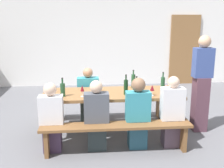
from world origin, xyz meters
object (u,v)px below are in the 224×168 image
Objects in this scene: wine_bottle_1 at (163,84)px; seated_guest_near_0 at (52,119)px; seated_guest_far_0 at (88,97)px; wine_bottle_4 at (136,88)px; wine_glass_0 at (82,89)px; bench_far at (109,102)px; wine_bottle_3 at (63,89)px; wine_bottle_0 at (133,81)px; wooden_door at (184,50)px; wine_bottle_2 at (126,87)px; standing_host at (201,85)px; tasting_table at (112,96)px; seated_guest_near_1 at (97,117)px; seated_guest_near_2 at (138,115)px; wine_glass_2 at (166,87)px; wine_glass_1 at (100,85)px; seated_guest_near_3 at (172,114)px; wine_glass_3 at (152,88)px; bench_near at (116,130)px.

seated_guest_near_0 is (-1.86, -0.59, -0.37)m from wine_bottle_1.
wine_bottle_4 is at bearing 45.48° from seated_guest_far_0.
bench_far is at bearing 61.69° from wine_glass_0.
wine_bottle_3 is 1.61× the size of wine_glass_0.
wine_bottle_0 reaches higher than wine_bottle_4.
wooden_door is 6.15× the size of wine_bottle_2.
standing_host reaches higher than wine_glass_0.
wooden_door is 1.96× the size of seated_guest_near_0.
wine_bottle_0 is at bearing 36.78° from tasting_table.
seated_guest_near_1 is at bearing -102.64° from bench_far.
wooden_door reaches higher than standing_host.
seated_guest_near_2 is at bearing -90.00° from seated_guest_near_0.
bench_far is 6.66× the size of wine_bottle_1.
seated_guest_near_1 is (-0.68, -0.36, -0.35)m from wine_bottle_4.
wine_glass_2 is 1.29m from seated_guest_near_1.
wine_glass_1 is 0.16× the size of seated_guest_near_1.
wine_bottle_2 is 0.18m from wine_bottle_4.
wine_bottle_0 reaches higher than tasting_table.
wine_bottle_2 is 0.87m from seated_guest_near_3.
wine_glass_0 is 1.14m from wine_glass_3.
wine_bottle_4 is (0.17, -0.06, -0.01)m from wine_bottle_2.
seated_guest_far_0 is (0.10, 0.79, -0.38)m from wine_glass_0.
wine_bottle_1 is 0.87m from seated_guest_near_2.
wine_glass_2 is 0.95× the size of wine_glass_3.
seated_guest_near_1 reaches higher than seated_guest_near_0.
seated_guest_near_3 is (1.72, -0.41, -0.33)m from wine_bottle_3.
tasting_table is 0.56m from wine_bottle_0.
seated_guest_near_3 is at bearing -35.48° from wine_bottle_4.
seated_guest_near_0 is 1.86m from seated_guest_near_3.
seated_guest_near_0 is at bearing -165.06° from wine_bottle_4.
standing_host reaches higher than seated_guest_far_0.
bench_far is 7.31× the size of wine_bottle_3.
wine_glass_0 is 0.88m from seated_guest_far_0.
wine_bottle_1 is 1.00× the size of wine_bottle_2.
wine_glass_0 is at bearing -6.92° from seated_guest_far_0.
wine_bottle_3 is 1.28m from seated_guest_near_2.
seated_guest_near_0 reaches higher than wine_bottle_4.
bench_near and bench_far have the same top height.
tasting_table is at bearing -17.61° from wine_glass_1.
wine_bottle_4 is 1.45m from seated_guest_near_0.
wine_glass_2 is 0.15× the size of seated_guest_near_3.
wine_bottle_4 is 0.30× the size of seated_guest_far_0.
wine_glass_0 is (-0.72, -0.07, 0.00)m from wine_bottle_2.
wine_bottle_4 is at bearing 0.35° from wine_glass_0.
seated_guest_near_2 reaches higher than wine_glass_3.
bench_near is at bearing -90.00° from tasting_table.
wooden_door is at bearing -34.25° from seated_guest_near_1.
wine_bottle_1 is at bearing 47.37° from wine_glass_3.
bench_far is 1.25m from wine_bottle_1.
wine_bottle_0 is 1.90× the size of wine_glass_2.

